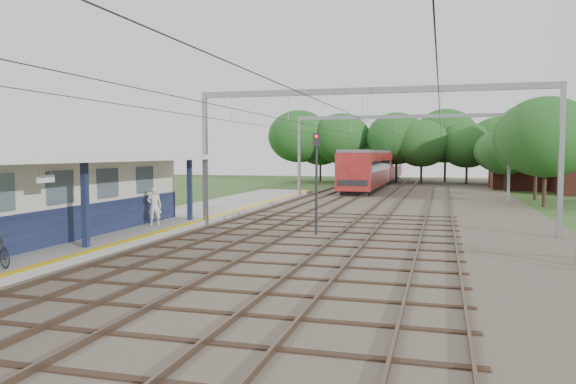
% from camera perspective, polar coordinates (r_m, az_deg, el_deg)
% --- Properties ---
extents(ground, '(160.00, 160.00, 0.00)m').
position_cam_1_polar(ground, '(14.45, -14.22, -11.69)').
color(ground, '#2D4C1E').
rests_on(ground, ground).
extents(ballast_bed, '(18.00, 90.00, 0.10)m').
position_cam_1_polar(ballast_bed, '(42.36, 11.34, -1.27)').
color(ballast_bed, '#473D33').
rests_on(ballast_bed, ground).
extents(platform, '(5.00, 52.00, 0.35)m').
position_cam_1_polar(platform, '(30.03, -13.50, -3.20)').
color(platform, gray).
rests_on(platform, ground).
extents(yellow_stripe, '(0.45, 52.00, 0.01)m').
position_cam_1_polar(yellow_stripe, '(29.00, -9.61, -3.04)').
color(yellow_stripe, yellow).
rests_on(yellow_stripe, platform).
extents(station_building, '(3.41, 18.00, 3.40)m').
position_cam_1_polar(station_building, '(24.84, -24.21, -0.59)').
color(station_building, beige).
rests_on(station_building, platform).
extents(canopy, '(6.40, 20.00, 3.44)m').
position_cam_1_polar(canopy, '(23.30, -23.78, 3.08)').
color(canopy, '#131C3C').
rests_on(canopy, platform).
extents(rail_tracks, '(11.80, 88.00, 0.15)m').
position_cam_1_polar(rail_tracks, '(42.59, 7.98, -1.04)').
color(rail_tracks, brown).
rests_on(rail_tracks, ballast_bed).
extents(catenary_system, '(17.22, 88.00, 7.00)m').
position_cam_1_polar(catenary_system, '(37.57, 10.00, 6.42)').
color(catenary_system, gray).
rests_on(catenary_system, ground).
extents(tree_band, '(31.72, 30.88, 8.82)m').
position_cam_1_polar(tree_band, '(69.28, 12.85, 4.75)').
color(tree_band, '#382619').
rests_on(tree_band, ground).
extents(house_far, '(8.00, 6.12, 8.66)m').
position_cam_1_polar(house_far, '(64.72, 23.45, 3.09)').
color(house_far, brown).
rests_on(house_far, ground).
extents(person, '(0.82, 0.70, 1.90)m').
position_cam_1_polar(person, '(28.03, -13.41, -1.40)').
color(person, beige).
rests_on(person, platform).
extents(train, '(3.11, 38.69, 4.07)m').
position_cam_1_polar(train, '(67.73, 9.07, 2.57)').
color(train, black).
rests_on(train, ballast_bed).
extents(signal_post, '(0.35, 0.30, 4.78)m').
position_cam_1_polar(signal_post, '(25.87, 2.91, 2.30)').
color(signal_post, black).
rests_on(signal_post, ground).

